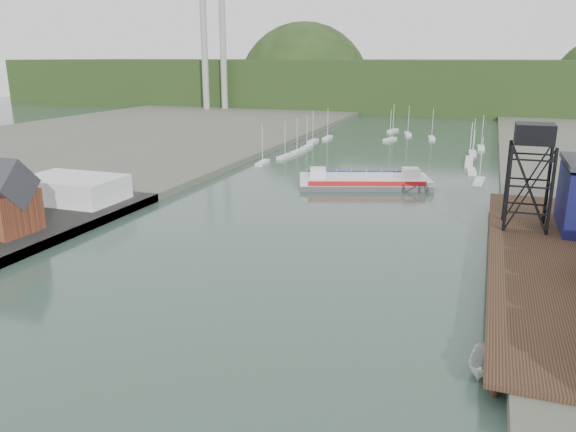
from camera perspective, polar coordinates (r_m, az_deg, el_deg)
The scene contains 10 objects.
ground at distance 51.64m, azimuth -18.65°, elevation -17.46°, with size 600.00×600.00×0.00m, color #2A423A.
west_land at distance 167.50m, azimuth -26.90°, elevation 4.65°, with size 120.00×400.00×3.20m, color #4C5142.
east_pier at distance 82.59m, azimuth 24.53°, elevation -3.80°, with size 14.00×70.00×2.45m.
white_shed at distance 112.75m, azimuth -21.02°, elevation 2.61°, with size 18.00×12.00×4.50m, color silver.
lift_tower at distance 92.02m, azimuth 23.69°, elevation 7.04°, with size 6.50×6.50×16.00m.
marina_sailboats at distance 175.94m, azimuth 10.17°, elevation 6.70°, with size 57.71×92.65×0.90m.
smokestacks at distance 297.63m, azimuth -7.54°, elevation 16.20°, with size 11.20×8.20×60.00m.
distant_hills at distance 336.37m, azimuth 14.41°, elevation 12.45°, with size 500.00×120.00×80.00m.
chain_ferry at distance 125.51m, azimuth 7.73°, elevation 3.54°, with size 30.58×19.94×4.09m.
motorboat at distance 55.00m, azimuth 19.05°, elevation -14.03°, with size 2.03×5.40×2.09m, color silver.
Camera 1 is at (28.50, -33.00, 27.67)m, focal length 35.00 mm.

